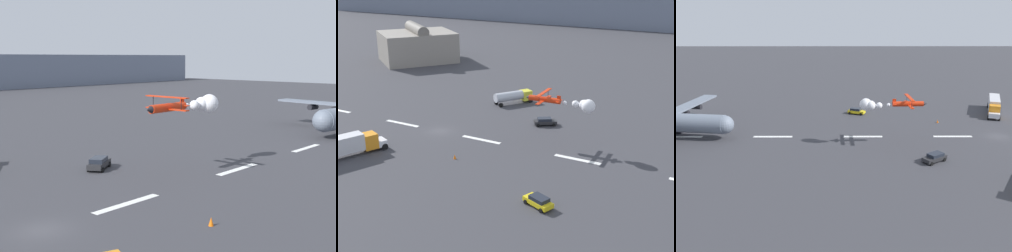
{
  "view_description": "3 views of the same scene",
  "coord_description": "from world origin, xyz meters",
  "views": [
    {
      "loc": [
        -19.86,
        -31.84,
        13.82
      ],
      "look_at": [
        19.85,
        4.33,
        5.9
      ],
      "focal_mm": 50.14,
      "sensor_mm": 36.0,
      "label": 1
    },
    {
      "loc": [
        50.6,
        -66.58,
        31.0
      ],
      "look_at": [
        15.82,
        -2.46,
        4.57
      ],
      "focal_mm": 49.02,
      "sensor_mm": 36.0,
      "label": 2
    },
    {
      "loc": [
        32.17,
        66.63,
        23.85
      ],
      "look_at": [
        31.87,
        0.0,
        2.31
      ],
      "focal_mm": 36.56,
      "sensor_mm": 36.0,
      "label": 3
    }
  ],
  "objects": [
    {
      "name": "stunt_biplane_red",
      "position": [
        25.26,
        4.52,
        8.0
      ],
      "size": [
        12.74,
        6.05,
        2.56
      ],
      "color": "red"
    },
    {
      "name": "ground_plane",
      "position": [
        0.0,
        0.0,
        0.0
      ],
      "size": [
        440.0,
        440.0,
        0.0
      ],
      "primitive_type": "plane",
      "color": "#38383D",
      "rests_on": "ground"
    },
    {
      "name": "runway_stripe_5",
      "position": [
        9.31,
        0.0,
        0.01
      ],
      "size": [
        8.0,
        0.9,
        0.01
      ],
      "primitive_type": "cube",
      "color": "white",
      "rests_on": "ground"
    },
    {
      "name": "runway_stripe_7",
      "position": [
        46.56,
        0.0,
        0.01
      ],
      "size": [
        8.0,
        0.9,
        0.01
      ],
      "primitive_type": "cube",
      "color": "white",
      "rests_on": "ground"
    },
    {
      "name": "airport_staff_sedan",
      "position": [
        16.39,
        12.79,
        0.81
      ],
      "size": [
        4.71,
        3.96,
        1.52
      ],
      "color": "#262628",
      "rests_on": "ground"
    },
    {
      "name": "runway_stripe_6",
      "position": [
        27.94,
        0.0,
        0.01
      ],
      "size": [
        8.0,
        0.9,
        0.01
      ],
      "primitive_type": "cube",
      "color": "white",
      "rests_on": "ground"
    },
    {
      "name": "traffic_cone_far",
      "position": [
        9.97,
        -9.49,
        0.38
      ],
      "size": [
        0.44,
        0.44,
        0.75
      ],
      "primitive_type": "cone",
      "color": "orange",
      "rests_on": "ground"
    }
  ]
}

